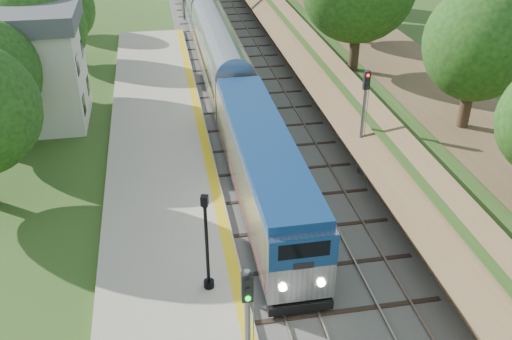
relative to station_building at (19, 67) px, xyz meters
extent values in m
cube|color=#4C4944|center=(16.00, 30.00, -4.03)|extent=(9.50, 170.00, 0.12)
cube|color=gray|center=(13.28, 30.00, -3.89)|extent=(0.08, 170.00, 0.16)
cube|color=gray|center=(14.72, 30.00, -3.89)|extent=(0.08, 170.00, 0.16)
cube|color=gray|center=(17.28, 30.00, -3.89)|extent=(0.08, 170.00, 0.16)
cube|color=gray|center=(18.72, 30.00, -3.89)|extent=(0.08, 170.00, 0.16)
cube|color=#AD9E8B|center=(8.80, -14.00, -3.90)|extent=(6.40, 68.00, 0.38)
cube|color=gold|center=(11.65, -14.00, -3.70)|extent=(0.55, 68.00, 0.01)
cube|color=beige|center=(0.00, 0.00, -0.69)|extent=(8.00, 6.00, 6.80)
cube|color=#4D5054|center=(0.00, 0.00, 3.31)|extent=(8.60, 6.60, 1.20)
cube|color=black|center=(4.01, -1.80, -2.29)|extent=(0.05, 1.10, 1.30)
cube|color=black|center=(4.01, 1.80, -2.29)|extent=(0.05, 1.10, 1.30)
cube|color=black|center=(4.01, -1.80, 0.51)|extent=(0.05, 1.10, 1.30)
cube|color=black|center=(4.01, 1.80, 0.51)|extent=(0.05, 1.10, 1.30)
cylinder|color=#332316|center=(2.00, -4.00, -2.86)|extent=(0.60, 0.60, 2.45)
sphere|color=#173B10|center=(2.00, -4.00, 0.46)|extent=(5.32, 5.32, 5.32)
cylinder|color=#332316|center=(2.00, 12.00, -2.86)|extent=(0.60, 0.60, 2.45)
sphere|color=#173B10|center=(2.00, 12.00, 0.46)|extent=(5.32, 5.32, 5.32)
cube|color=black|center=(14.00, -13.46, -3.53)|extent=(2.57, 16.10, 0.56)
cube|color=#B7BAC1|center=(14.00, -13.46, -1.67)|extent=(2.79, 16.77, 3.17)
cube|color=navy|center=(14.00, -13.46, 0.12)|extent=(2.68, 16.10, 0.41)
cube|color=navy|center=(14.00, -21.87, -0.78)|extent=(2.77, 0.10, 1.40)
cube|color=black|center=(14.00, -21.91, -0.60)|extent=(2.05, 0.06, 0.70)
cube|color=maroon|center=(14.00, -13.46, -2.74)|extent=(2.81, 16.43, 0.09)
cube|color=#B7BAC1|center=(14.00, 4.84, -1.99)|extent=(2.79, 18.63, 3.63)
cube|color=#B7BAC1|center=(14.00, 24.07, -1.99)|extent=(2.79, 18.63, 3.63)
cylinder|color=black|center=(10.44, -19.76, -3.55)|extent=(0.46, 0.46, 0.31)
cylinder|color=black|center=(10.44, -19.76, -1.52)|extent=(0.15, 0.15, 4.06)
cube|color=black|center=(10.44, -19.76, 0.72)|extent=(0.36, 0.36, 0.42)
cube|color=silver|center=(10.44, -19.76, 0.72)|extent=(0.25, 0.25, 0.31)
cube|color=black|center=(11.10, -26.06, 1.63)|extent=(0.35, 0.23, 1.03)
cylinder|color=#0CE526|center=(11.10, -26.19, 1.63)|extent=(0.16, 0.06, 0.16)
cylinder|color=slate|center=(20.20, -11.02, -0.78)|extent=(0.19, 0.19, 6.39)
cube|color=black|center=(20.20, -11.02, 1.80)|extent=(0.35, 0.23, 1.03)
cylinder|color=#FF0C0C|center=(20.20, -11.15, 1.80)|extent=(0.16, 0.06, 0.16)
camera|label=1|loc=(9.07, -38.70, 12.92)|focal=40.00mm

